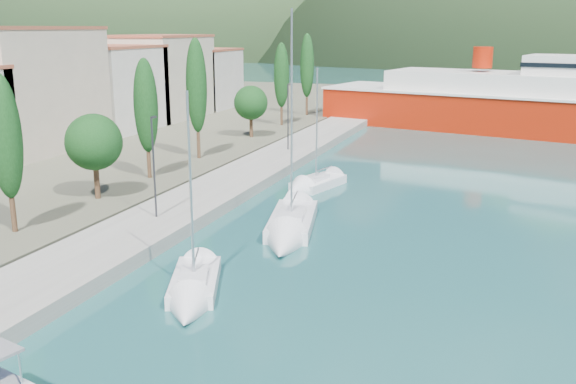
% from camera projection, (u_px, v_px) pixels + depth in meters
% --- Properties ---
extents(ground, '(1400.00, 1400.00, 0.00)m').
position_uv_depth(ground, '(463.00, 87.00, 131.12)').
color(ground, '#215757').
extents(quay, '(5.00, 88.00, 0.80)m').
position_uv_depth(quay, '(230.00, 184.00, 48.33)').
color(quay, gray).
rests_on(quay, ground).
extents(town_buildings, '(9.20, 69.20, 11.30)m').
position_uv_depth(town_buildings, '(66.00, 92.00, 64.53)').
color(town_buildings, '#BEB99F').
rests_on(town_buildings, land_strip).
extents(tree_row, '(3.75, 64.62, 10.48)m').
position_uv_depth(tree_row, '(189.00, 103.00, 53.99)').
color(tree_row, '#47301E').
rests_on(tree_row, land_strip).
extents(lamp_posts, '(0.15, 48.97, 6.06)m').
position_uv_depth(lamp_posts, '(149.00, 165.00, 37.43)').
color(lamp_posts, '#2D2D33').
rests_on(lamp_posts, quay).
extents(sailboat_near, '(4.54, 7.28, 10.07)m').
position_uv_depth(sailboat_near, '(191.00, 297.00, 28.45)').
color(sailboat_near, silver).
rests_on(sailboat_near, ground).
extents(sailboat_mid, '(4.63, 10.00, 13.92)m').
position_uv_depth(sailboat_mid, '(288.00, 234.00, 37.02)').
color(sailboat_mid, silver).
rests_on(sailboat_mid, ground).
extents(sailboat_far, '(3.91, 7.06, 9.89)m').
position_uv_depth(sailboat_far, '(306.00, 188.00, 47.86)').
color(sailboat_far, silver).
rests_on(sailboat_far, ground).
extents(ferry, '(52.59, 21.40, 10.22)m').
position_uv_depth(ferry, '(543.00, 107.00, 73.15)').
color(ferry, '#A11A06').
rests_on(ferry, ground).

